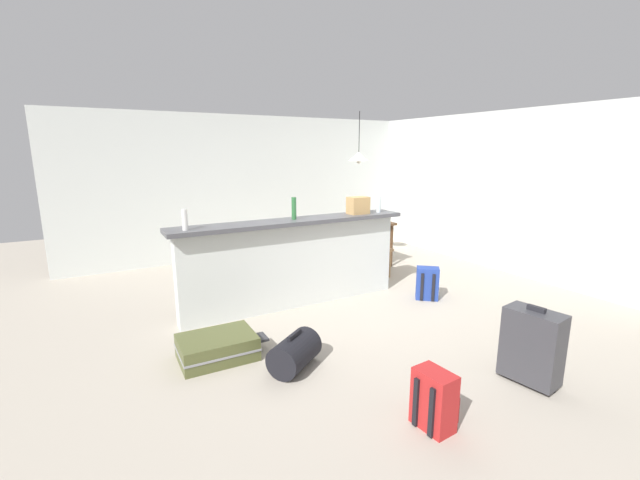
{
  "coord_description": "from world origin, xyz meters",
  "views": [
    {
      "loc": [
        -2.67,
        -4.06,
        1.89
      ],
      "look_at": [
        -0.2,
        0.32,
        0.79
      ],
      "focal_mm": 23.03,
      "sensor_mm": 36.0,
      "label": 1
    }
  ],
  "objects_px": {
    "duffel_bag_black": "(295,353)",
    "bottle_white": "(185,220)",
    "grocery_bag": "(358,205)",
    "dining_table": "(355,228)",
    "bottle_clear": "(379,205)",
    "pendant_lamp": "(359,156)",
    "backpack_blue": "(427,284)",
    "suitcase_upright_charcoal": "(532,346)",
    "suitcase_flat_olive": "(218,347)",
    "bottle_green": "(294,208)",
    "dining_chair_near_partition": "(371,243)",
    "backpack_red": "(435,400)"
  },
  "relations": [
    {
      "from": "suitcase_upright_charcoal",
      "to": "bottle_clear",
      "type": "bearing_deg",
      "value": 82.77
    },
    {
      "from": "grocery_bag",
      "to": "suitcase_flat_olive",
      "type": "height_order",
      "value": "grocery_bag"
    },
    {
      "from": "bottle_green",
      "to": "grocery_bag",
      "type": "xyz_separation_m",
      "value": [
        0.92,
        -0.0,
        -0.02
      ]
    },
    {
      "from": "bottle_green",
      "to": "bottle_clear",
      "type": "bearing_deg",
      "value": -1.54
    },
    {
      "from": "dining_table",
      "to": "pendant_lamp",
      "type": "height_order",
      "value": "pendant_lamp"
    },
    {
      "from": "bottle_clear",
      "to": "dining_table",
      "type": "bearing_deg",
      "value": 69.52
    },
    {
      "from": "bottle_clear",
      "to": "backpack_blue",
      "type": "relative_size",
      "value": 0.5
    },
    {
      "from": "grocery_bag",
      "to": "pendant_lamp",
      "type": "relative_size",
      "value": 0.32
    },
    {
      "from": "bottle_clear",
      "to": "grocery_bag",
      "type": "relative_size",
      "value": 0.8
    },
    {
      "from": "suitcase_upright_charcoal",
      "to": "duffel_bag_black",
      "type": "relative_size",
      "value": 1.18
    },
    {
      "from": "duffel_bag_black",
      "to": "pendant_lamp",
      "type": "bearing_deg",
      "value": 46.53
    },
    {
      "from": "grocery_bag",
      "to": "dining_chair_near_partition",
      "type": "height_order",
      "value": "grocery_bag"
    },
    {
      "from": "grocery_bag",
      "to": "backpack_blue",
      "type": "bearing_deg",
      "value": -43.32
    },
    {
      "from": "dining_table",
      "to": "dining_chair_near_partition",
      "type": "height_order",
      "value": "dining_chair_near_partition"
    },
    {
      "from": "dining_table",
      "to": "backpack_red",
      "type": "xyz_separation_m",
      "value": [
        -1.85,
        -3.69,
        -0.44
      ]
    },
    {
      "from": "bottle_green",
      "to": "suitcase_upright_charcoal",
      "type": "bearing_deg",
      "value": -70.12
    },
    {
      "from": "dining_chair_near_partition",
      "to": "backpack_blue",
      "type": "bearing_deg",
      "value": -88.5
    },
    {
      "from": "dining_table",
      "to": "backpack_blue",
      "type": "bearing_deg",
      "value": -92.32
    },
    {
      "from": "bottle_white",
      "to": "backpack_blue",
      "type": "height_order",
      "value": "bottle_white"
    },
    {
      "from": "duffel_bag_black",
      "to": "backpack_red",
      "type": "relative_size",
      "value": 1.35
    },
    {
      "from": "suitcase_flat_olive",
      "to": "pendant_lamp",
      "type": "bearing_deg",
      "value": 34.47
    },
    {
      "from": "dining_table",
      "to": "backpack_blue",
      "type": "relative_size",
      "value": 2.62
    },
    {
      "from": "suitcase_flat_olive",
      "to": "backpack_red",
      "type": "relative_size",
      "value": 1.98
    },
    {
      "from": "suitcase_flat_olive",
      "to": "backpack_blue",
      "type": "bearing_deg",
      "value": 4.43
    },
    {
      "from": "dining_table",
      "to": "suitcase_upright_charcoal",
      "type": "xyz_separation_m",
      "value": [
        -0.75,
        -3.66,
        -0.32
      ]
    },
    {
      "from": "bottle_clear",
      "to": "pendant_lamp",
      "type": "distance_m",
      "value": 1.45
    },
    {
      "from": "bottle_white",
      "to": "suitcase_flat_olive",
      "type": "distance_m",
      "value": 1.35
    },
    {
      "from": "backpack_red",
      "to": "dining_table",
      "type": "bearing_deg",
      "value": 63.37
    },
    {
      "from": "grocery_bag",
      "to": "dining_chair_near_partition",
      "type": "bearing_deg",
      "value": 40.47
    },
    {
      "from": "dining_table",
      "to": "bottle_green",
      "type": "bearing_deg",
      "value": -145.83
    },
    {
      "from": "dining_table",
      "to": "suitcase_flat_olive",
      "type": "distance_m",
      "value": 3.54
    },
    {
      "from": "grocery_bag",
      "to": "dining_table",
      "type": "height_order",
      "value": "grocery_bag"
    },
    {
      "from": "dining_table",
      "to": "grocery_bag",
      "type": "bearing_deg",
      "value": -123.26
    },
    {
      "from": "bottle_white",
      "to": "backpack_red",
      "type": "distance_m",
      "value": 2.9
    },
    {
      "from": "bottle_green",
      "to": "suitcase_flat_olive",
      "type": "bearing_deg",
      "value": -144.97
    },
    {
      "from": "pendant_lamp",
      "to": "suitcase_flat_olive",
      "type": "xyz_separation_m",
      "value": [
        -2.96,
        -2.03,
        -1.69
      ]
    },
    {
      "from": "bottle_clear",
      "to": "suitcase_upright_charcoal",
      "type": "xyz_separation_m",
      "value": [
        -0.32,
        -2.5,
        -0.86
      ]
    },
    {
      "from": "dining_chair_near_partition",
      "to": "suitcase_flat_olive",
      "type": "height_order",
      "value": "dining_chair_near_partition"
    },
    {
      "from": "grocery_bag",
      "to": "dining_chair_near_partition",
      "type": "distance_m",
      "value": 1.08
    },
    {
      "from": "dining_table",
      "to": "dining_chair_near_partition",
      "type": "distance_m",
      "value": 0.61
    },
    {
      "from": "suitcase_upright_charcoal",
      "to": "backpack_red",
      "type": "height_order",
      "value": "suitcase_upright_charcoal"
    },
    {
      "from": "dining_table",
      "to": "bottle_clear",
      "type": "bearing_deg",
      "value": -110.48
    },
    {
      "from": "bottle_clear",
      "to": "dining_table",
      "type": "xyz_separation_m",
      "value": [
        0.44,
        1.17,
        -0.54
      ]
    },
    {
      "from": "dining_table",
      "to": "duffel_bag_black",
      "type": "distance_m",
      "value": 3.47
    },
    {
      "from": "bottle_green",
      "to": "pendant_lamp",
      "type": "xyz_separation_m",
      "value": [
        1.74,
        1.18,
        0.58
      ]
    },
    {
      "from": "pendant_lamp",
      "to": "bottle_white",
      "type": "bearing_deg",
      "value": -157.69
    },
    {
      "from": "bottle_white",
      "to": "suitcase_flat_olive",
      "type": "height_order",
      "value": "bottle_white"
    },
    {
      "from": "pendant_lamp",
      "to": "duffel_bag_black",
      "type": "relative_size",
      "value": 1.44
    },
    {
      "from": "duffel_bag_black",
      "to": "bottle_green",
      "type": "bearing_deg",
      "value": 63.73
    },
    {
      "from": "duffel_bag_black",
      "to": "bottle_white",
      "type": "bearing_deg",
      "value": 114.49
    }
  ]
}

